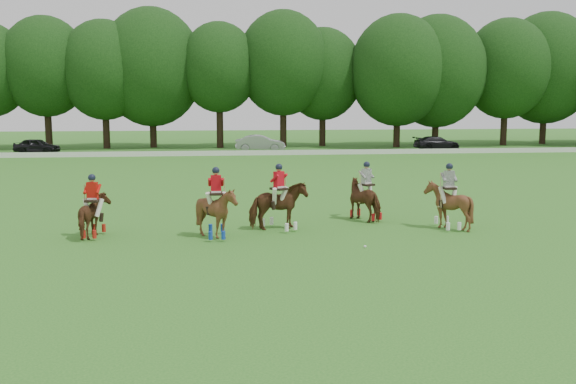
{
  "coord_description": "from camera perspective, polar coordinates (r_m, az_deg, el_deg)",
  "views": [
    {
      "loc": [
        -1.16,
        -19.22,
        4.71
      ],
      "look_at": [
        1.72,
        4.2,
        1.4
      ],
      "focal_mm": 40.0,
      "sensor_mm": 36.0,
      "label": 1
    }
  ],
  "objects": [
    {
      "name": "polo_red_a",
      "position": [
        23.48,
        -16.92,
        -1.95
      ],
      "size": [
        1.15,
        1.88,
        2.23
      ],
      "color": "#522C16",
      "rests_on": "ground"
    },
    {
      "name": "polo_stripe_a",
      "position": [
        25.95,
        6.95,
        -0.61
      ],
      "size": [
        1.78,
        2.14,
        2.36
      ],
      "color": "#522C16",
      "rests_on": "ground"
    },
    {
      "name": "car_right",
      "position": [
        65.84,
        13.1,
        4.26
      ],
      "size": [
        4.76,
        2.27,
        1.34
      ],
      "primitive_type": "imported",
      "rotation": [
        0.0,
        0.0,
        1.66
      ],
      "color": "black",
      "rests_on": "ground"
    },
    {
      "name": "car_mid",
      "position": [
        62.03,
        -2.47,
        4.36
      ],
      "size": [
        4.94,
        2.16,
        1.58
      ],
      "primitive_type": "imported",
      "rotation": [
        0.0,
        0.0,
        1.47
      ],
      "color": "#939398",
      "rests_on": "ground"
    },
    {
      "name": "boundary_rail",
      "position": [
        57.4,
        -5.83,
        3.46
      ],
      "size": [
        120.0,
        0.1,
        0.44
      ],
      "primitive_type": "cube",
      "color": "white",
      "rests_on": "ground"
    },
    {
      "name": "tree_line",
      "position": [
        67.37,
        -5.89,
        10.94
      ],
      "size": [
        117.98,
        14.32,
        14.75
      ],
      "color": "black",
      "rests_on": "ground"
    },
    {
      "name": "ground",
      "position": [
        19.82,
        -3.46,
        -5.78
      ],
      "size": [
        180.0,
        180.0,
        0.0
      ],
      "primitive_type": "plane",
      "color": "#26691E",
      "rests_on": "ground"
    },
    {
      "name": "car_left",
      "position": [
        63.84,
        -21.41,
        3.84
      ],
      "size": [
        4.36,
        2.4,
        1.4
      ],
      "primitive_type": "imported",
      "rotation": [
        0.0,
        0.0,
        1.38
      ],
      "color": "black",
      "rests_on": "ground"
    },
    {
      "name": "polo_red_b",
      "position": [
        23.73,
        -0.81,
        -1.24
      ],
      "size": [
        2.32,
        2.26,
        2.47
      ],
      "color": "#522C16",
      "rests_on": "ground"
    },
    {
      "name": "polo_ball",
      "position": [
        21.11,
        6.86,
        -4.84
      ],
      "size": [
        0.09,
        0.09,
        0.09
      ],
      "primitive_type": "sphere",
      "color": "white",
      "rests_on": "ground"
    },
    {
      "name": "polo_stripe_b",
      "position": [
        24.7,
        14.04,
        -1.11
      ],
      "size": [
        1.46,
        1.64,
        2.46
      ],
      "color": "#522C16",
      "rests_on": "ground"
    },
    {
      "name": "polo_red_c",
      "position": [
        22.49,
        -6.38,
        -1.77
      ],
      "size": [
        1.46,
        1.64,
        2.49
      ],
      "color": "#522C16",
      "rests_on": "ground"
    }
  ]
}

